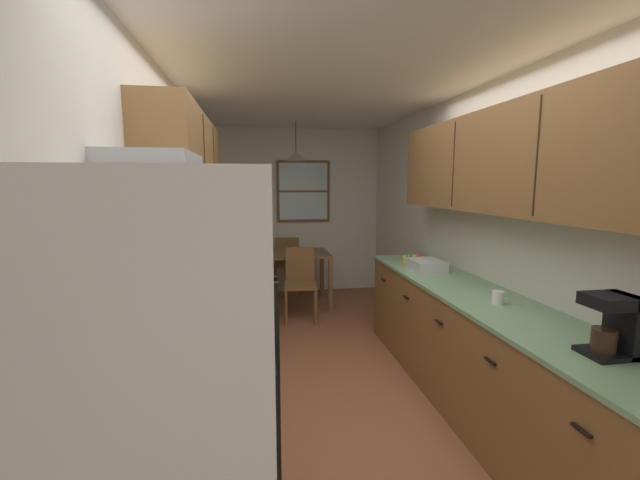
# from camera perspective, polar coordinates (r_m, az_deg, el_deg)

# --- Properties ---
(ground_plane) EXTENTS (12.00, 12.00, 0.00)m
(ground_plane) POSITION_cam_1_polar(r_m,az_deg,el_deg) (4.06, 0.70, -16.92)
(ground_plane) COLOR #995B3D
(wall_left) EXTENTS (0.10, 9.00, 2.55)m
(wall_left) POSITION_cam_1_polar(r_m,az_deg,el_deg) (3.72, -20.21, 0.76)
(wall_left) COLOR silver
(wall_left) RESTS_ON ground
(wall_right) EXTENTS (0.10, 9.00, 2.55)m
(wall_right) POSITION_cam_1_polar(r_m,az_deg,el_deg) (4.15, 19.41, 1.53)
(wall_right) COLOR silver
(wall_right) RESTS_ON ground
(wall_back) EXTENTS (4.40, 0.10, 2.55)m
(wall_back) POSITION_cam_1_polar(r_m,az_deg,el_deg) (6.32, -3.41, 4.10)
(wall_back) COLOR silver
(wall_back) RESTS_ON ground
(ceiling_slab) EXTENTS (4.40, 9.00, 0.08)m
(ceiling_slab) POSITION_cam_1_polar(r_m,az_deg,el_deg) (3.78, 0.77, 21.44)
(ceiling_slab) COLOR white
(refrigerator) EXTENTS (0.74, 0.77, 1.77)m
(refrigerator) POSITION_cam_1_polar(r_m,az_deg,el_deg) (1.61, -20.79, -23.85)
(refrigerator) COLOR white
(refrigerator) RESTS_ON ground
(stove_range) EXTENTS (0.66, 0.60, 1.10)m
(stove_range) POSITION_cam_1_polar(r_m,az_deg,el_deg) (2.42, -17.88, -23.36)
(stove_range) COLOR silver
(stove_range) RESTS_ON ground
(microwave_over_range) EXTENTS (0.39, 0.57, 0.35)m
(microwave_over_range) POSITION_cam_1_polar(r_m,az_deg,el_deg) (2.10, -22.44, 6.77)
(microwave_over_range) COLOR silver
(counter_left) EXTENTS (0.64, 1.91, 0.90)m
(counter_left) POSITION_cam_1_polar(r_m,az_deg,el_deg) (3.55, -14.87, -13.08)
(counter_left) COLOR brown
(counter_left) RESTS_ON ground
(upper_cabinets_left) EXTENTS (0.33, 1.99, 0.68)m
(upper_cabinets_left) POSITION_cam_1_polar(r_m,az_deg,el_deg) (3.29, -18.34, 10.50)
(upper_cabinets_left) COLOR brown
(counter_right) EXTENTS (0.64, 3.32, 0.90)m
(counter_right) POSITION_cam_1_polar(r_m,az_deg,el_deg) (3.37, 21.39, -14.60)
(counter_right) COLOR brown
(counter_right) RESTS_ON ground
(upper_cabinets_right) EXTENTS (0.33, 3.00, 0.75)m
(upper_cabinets_right) POSITION_cam_1_polar(r_m,az_deg,el_deg) (3.16, 25.45, 10.13)
(upper_cabinets_right) COLOR brown
(dining_table) EXTENTS (0.89, 0.76, 0.75)m
(dining_table) POSITION_cam_1_polar(r_m,az_deg,el_deg) (5.63, -3.34, -3.07)
(dining_table) COLOR brown
(dining_table) RESTS_ON ground
(dining_chair_near) EXTENTS (0.43, 0.43, 0.90)m
(dining_chair_near) POSITION_cam_1_polar(r_m,az_deg,el_deg) (5.09, -2.84, -5.73)
(dining_chair_near) COLOR brown
(dining_chair_near) RESTS_ON ground
(dining_chair_far) EXTENTS (0.43, 0.43, 0.90)m
(dining_chair_far) POSITION_cam_1_polar(r_m,az_deg,el_deg) (6.22, -4.74, -3.18)
(dining_chair_far) COLOR brown
(dining_chair_far) RESTS_ON ground
(pendant_light) EXTENTS (0.30, 0.30, 0.52)m
(pendant_light) POSITION_cam_1_polar(r_m,az_deg,el_deg) (5.54, -3.47, 11.83)
(pendant_light) COLOR black
(back_window) EXTENTS (0.83, 0.05, 0.95)m
(back_window) POSITION_cam_1_polar(r_m,az_deg,el_deg) (6.25, -2.40, 6.97)
(back_window) COLOR brown
(trash_bin) EXTENTS (0.35, 0.35, 0.57)m
(trash_bin) POSITION_cam_1_polar(r_m,az_deg,el_deg) (4.88, -9.67, -9.05)
(trash_bin) COLOR #3F3F42
(trash_bin) RESTS_ON ground
(storage_canister) EXTENTS (0.11, 0.11, 0.20)m
(storage_canister) POSITION_cam_1_polar(r_m,az_deg,el_deg) (2.63, -17.02, -8.13)
(storage_canister) COLOR #D84C19
(storage_canister) RESTS_ON counter_left
(dish_towel) EXTENTS (0.02, 0.16, 0.24)m
(dish_towel) POSITION_cam_1_polar(r_m,az_deg,el_deg) (2.51, -8.75, -21.08)
(dish_towel) COLOR silver
(coffee_maker) EXTENTS (0.22, 0.18, 0.30)m
(coffee_maker) POSITION_cam_1_polar(r_m,az_deg,el_deg) (2.39, 36.54, -9.59)
(coffee_maker) COLOR black
(coffee_maker) RESTS_ON counter_right
(mug_by_coffeemaker) EXTENTS (0.12, 0.08, 0.09)m
(mug_by_coffeemaker) POSITION_cam_1_polar(r_m,az_deg,el_deg) (3.01, 24.15, -7.51)
(mug_by_coffeemaker) COLOR white
(mug_by_coffeemaker) RESTS_ON counter_right
(fruit_bowl) EXTENTS (0.24, 0.24, 0.09)m
(fruit_bowl) POSITION_cam_1_polar(r_m,az_deg,el_deg) (4.27, 13.32, -2.67)
(fruit_bowl) COLOR #E5D14C
(fruit_bowl) RESTS_ON counter_right
(dish_rack) EXTENTS (0.28, 0.34, 0.10)m
(dish_rack) POSITION_cam_1_polar(r_m,az_deg,el_deg) (3.91, 15.02, -3.50)
(dish_rack) COLOR silver
(dish_rack) RESTS_ON counter_right
(table_serving_bowl) EXTENTS (0.18, 0.18, 0.06)m
(table_serving_bowl) POSITION_cam_1_polar(r_m,az_deg,el_deg) (5.64, -3.41, -1.43)
(table_serving_bowl) COLOR #E0D14C
(table_serving_bowl) RESTS_ON dining_table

